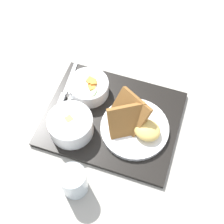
% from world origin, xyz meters
% --- Properties ---
extents(ground_plane, '(4.00, 4.00, 0.00)m').
position_xyz_m(ground_plane, '(0.00, 0.00, 0.00)').
color(ground_plane, '#ADA89E').
extents(serving_tray, '(0.39, 0.32, 0.01)m').
position_xyz_m(serving_tray, '(0.00, 0.00, 0.01)').
color(serving_tray, black).
rests_on(serving_tray, ground_plane).
extents(bowl_salad, '(0.12, 0.12, 0.06)m').
position_xyz_m(bowl_salad, '(-0.09, 0.06, 0.04)').
color(bowl_salad, white).
rests_on(bowl_salad, serving_tray).
extents(bowl_soup, '(0.12, 0.12, 0.06)m').
position_xyz_m(bowl_soup, '(-0.09, -0.08, 0.05)').
color(bowl_soup, white).
rests_on(bowl_soup, serving_tray).
extents(plate_main, '(0.19, 0.19, 0.10)m').
position_xyz_m(plate_main, '(0.07, -0.01, 0.04)').
color(plate_main, white).
rests_on(plate_main, serving_tray).
extents(knife, '(0.04, 0.20, 0.01)m').
position_xyz_m(knife, '(-0.16, 0.01, 0.02)').
color(knife, silver).
rests_on(knife, serving_tray).
extents(spoon, '(0.04, 0.14, 0.01)m').
position_xyz_m(spoon, '(-0.14, 0.03, 0.02)').
color(spoon, silver).
rests_on(spoon, serving_tray).
extents(glass_water, '(0.07, 0.07, 0.09)m').
position_xyz_m(glass_water, '(-0.02, -0.22, 0.04)').
color(glass_water, silver).
rests_on(glass_water, ground_plane).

